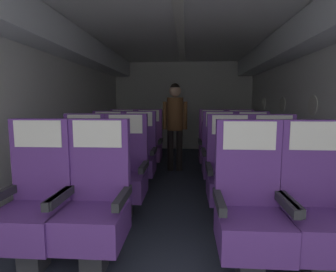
# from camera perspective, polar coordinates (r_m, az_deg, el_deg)

# --- Properties ---
(ground) EXTENTS (3.78, 7.14, 0.02)m
(ground) POSITION_cam_1_polar(r_m,az_deg,el_deg) (3.86, 2.27, -11.40)
(ground) COLOR #2D3342
(fuselage_shell) EXTENTS (3.66, 6.79, 2.30)m
(fuselage_shell) POSITION_cam_1_polar(r_m,az_deg,el_deg) (3.95, 2.53, 13.73)
(fuselage_shell) COLOR silver
(fuselage_shell) RESTS_ON ground
(seat_a_left_window) EXTENTS (0.49, 0.48, 1.09)m
(seat_a_left_window) POSITION_cam_1_polar(r_m,az_deg,el_deg) (2.26, -26.34, -13.01)
(seat_a_left_window) COLOR #38383D
(seat_a_left_window) RESTS_ON ground
(seat_a_left_aisle) EXTENTS (0.49, 0.48, 1.09)m
(seat_a_left_aisle) POSITION_cam_1_polar(r_m,az_deg,el_deg) (2.09, -15.13, -14.09)
(seat_a_left_aisle) COLOR #38383D
(seat_a_left_aisle) RESTS_ON ground
(seat_a_right_aisle) EXTENTS (0.49, 0.48, 1.09)m
(seat_a_right_aisle) POSITION_cam_1_polar(r_m,az_deg,el_deg) (2.17, 29.16, -13.96)
(seat_a_right_aisle) COLOR #38383D
(seat_a_right_aisle) RESTS_ON ground
(seat_a_right_window) EXTENTS (0.49, 0.48, 1.09)m
(seat_a_right_window) POSITION_cam_1_polar(r_m,az_deg,el_deg) (2.01, 16.93, -15.03)
(seat_a_right_window) COLOR #38383D
(seat_a_right_window) RESTS_ON ground
(seat_b_left_window) EXTENTS (0.49, 0.48, 1.09)m
(seat_b_left_window) POSITION_cam_1_polar(r_m,az_deg,el_deg) (3.05, -17.64, -7.42)
(seat_b_left_window) COLOR #38383D
(seat_b_left_window) RESTS_ON ground
(seat_b_left_aisle) EXTENTS (0.49, 0.48, 1.09)m
(seat_b_left_aisle) POSITION_cam_1_polar(r_m,az_deg,el_deg) (2.93, -9.18, -7.77)
(seat_b_left_aisle) COLOR #38383D
(seat_b_left_aisle) RESTS_ON ground
(seat_b_right_aisle) EXTENTS (0.49, 0.48, 1.09)m
(seat_b_right_aisle) POSITION_cam_1_polar(r_m,az_deg,el_deg) (2.98, 21.60, -7.92)
(seat_b_right_aisle) COLOR #38383D
(seat_b_right_aisle) RESTS_ON ground
(seat_b_right_window) EXTENTS (0.49, 0.48, 1.09)m
(seat_b_right_window) POSITION_cam_1_polar(r_m,az_deg,el_deg) (2.87, 12.92, -8.16)
(seat_b_right_window) COLOR #38383D
(seat_b_right_window) RESTS_ON ground
(seat_c_left_window) EXTENTS (0.49, 0.48, 1.09)m
(seat_c_left_window) POSITION_cam_1_polar(r_m,az_deg,el_deg) (3.91, -12.75, -4.09)
(seat_c_left_window) COLOR #38383D
(seat_c_left_window) RESTS_ON ground
(seat_c_left_aisle) EXTENTS (0.49, 0.48, 1.09)m
(seat_c_left_aisle) POSITION_cam_1_polar(r_m,az_deg,el_deg) (3.79, -6.20, -4.30)
(seat_c_left_aisle) COLOR #38383D
(seat_c_left_aisle) RESTS_ON ground
(seat_c_right_aisle) EXTENTS (0.49, 0.48, 1.09)m
(seat_c_right_aisle) POSITION_cam_1_polar(r_m,az_deg,el_deg) (3.85, 17.53, -4.42)
(seat_c_right_aisle) COLOR #38383D
(seat_c_right_aisle) RESTS_ON ground
(seat_c_right_window) EXTENTS (0.49, 0.48, 1.09)m
(seat_c_right_window) POSITION_cam_1_polar(r_m,az_deg,el_deg) (3.76, 10.81, -4.47)
(seat_c_right_window) COLOR #38383D
(seat_c_right_window) RESTS_ON ground
(seat_d_left_window) EXTENTS (0.49, 0.48, 1.09)m
(seat_d_left_window) POSITION_cam_1_polar(r_m,az_deg,el_deg) (4.77, -9.69, -2.00)
(seat_d_left_window) COLOR #38383D
(seat_d_left_window) RESTS_ON ground
(seat_d_left_aisle) EXTENTS (0.49, 0.48, 1.09)m
(seat_d_left_aisle) POSITION_cam_1_polar(r_m,az_deg,el_deg) (4.70, -4.18, -2.05)
(seat_d_left_aisle) COLOR #38383D
(seat_d_left_aisle) RESTS_ON ground
(seat_d_right_aisle) EXTENTS (0.49, 0.48, 1.09)m
(seat_d_right_aisle) POSITION_cam_1_polar(r_m,az_deg,el_deg) (4.73, 15.05, -2.21)
(seat_d_right_aisle) COLOR #38383D
(seat_d_right_aisle) RESTS_ON ground
(seat_d_right_window) EXTENTS (0.49, 0.48, 1.09)m
(seat_d_right_window) POSITION_cam_1_polar(r_m,az_deg,el_deg) (4.65, 9.41, -2.22)
(seat_d_right_window) COLOR #38383D
(seat_d_right_window) RESTS_ON ground
(flight_attendant) EXTENTS (0.43, 0.28, 1.54)m
(flight_attendant) POSITION_cam_1_polar(r_m,az_deg,el_deg) (4.73, 1.49, 3.85)
(flight_attendant) COLOR black
(flight_attendant) RESTS_ON ground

